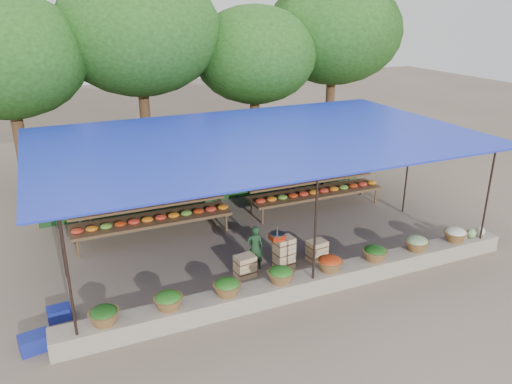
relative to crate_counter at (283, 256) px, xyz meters
name	(u,v)px	position (x,y,z in m)	size (l,w,h in m)	color
ground	(258,240)	(0.06, 1.59, -0.31)	(60.00, 60.00, 0.00)	#66594B
stone_curb	(309,283)	(0.06, -1.16, -0.11)	(10.60, 0.55, 0.40)	slate
stall_canopy	(257,142)	(0.06, 1.64, 2.37)	(10.80, 6.60, 2.82)	black
produce_baskets	(306,269)	(-0.04, -1.16, 0.25)	(8.98, 0.58, 0.34)	brown
netting_backdrop	(217,163)	(0.06, 4.74, 0.94)	(10.60, 0.06, 2.50)	#194720
tree_row	(199,41)	(0.56, 7.68, 4.39)	(16.51, 5.50, 7.12)	#3E2416
fruit_table_left	(152,215)	(-2.44, 2.94, 0.30)	(4.21, 0.95, 0.93)	#4D321E
fruit_table_right	(315,189)	(2.56, 2.94, 0.30)	(4.21, 0.95, 0.93)	#4D321E
crate_counter	(283,256)	(0.00, 0.00, 0.00)	(2.39, 0.39, 0.77)	tan
weighing_scale	(277,236)	(-0.16, 0.00, 0.55)	(0.34, 0.34, 0.36)	#AD270D
vendor_seated	(255,248)	(-0.62, 0.22, 0.24)	(0.40, 0.26, 1.10)	#19381E
customer_left	(87,206)	(-3.95, 3.95, 0.44)	(0.73, 0.57, 1.49)	slate
customer_mid	(293,173)	(2.41, 4.08, 0.48)	(1.02, 0.59, 1.58)	slate
customer_right	(319,173)	(3.17, 3.78, 0.49)	(0.94, 0.39, 1.60)	slate
blue_crate_front	(34,343)	(-5.47, -0.89, -0.16)	(0.51, 0.37, 0.31)	navy
blue_crate_back	(59,313)	(-5.00, -0.07, -0.18)	(0.44, 0.32, 0.27)	navy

